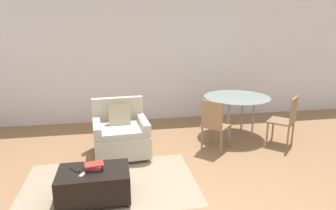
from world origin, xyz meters
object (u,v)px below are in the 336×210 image
Objects in this scene: book_stack at (94,167)px; tv_remote_primary at (75,170)px; ottoman at (94,184)px; dining_table at (237,100)px; armchair at (120,134)px; dining_chair_near_left at (214,122)px; tv_remote_secondary at (83,174)px; dining_chair_near_right at (287,118)px.

tv_remote_primary is at bearing 173.23° from book_stack.
dining_table is (2.63, 1.86, 0.49)m from ottoman.
ottoman is at bearing -105.34° from armchair.
ottoman is 2.30m from dining_chair_near_left.
armchair reaches higher than book_stack.
book_stack is at bearing -149.15° from dining_chair_near_left.
armchair is at bearing 65.35° from tv_remote_primary.
book_stack is at bearing 69.83° from ottoman.
tv_remote_primary and tv_remote_secondary have the same top height.
dining_chair_near_right is at bearing 17.82° from tv_remote_primary.
dining_table is at bearing 35.31° from ottoman.
armchair is 2.35m from dining_table.
book_stack is (0.01, 0.03, 0.22)m from ottoman.
dining_table is at bearing 135.00° from dining_chair_near_right.
dining_table reaches higher than ottoman.
dining_chair_near_right is (0.67, -0.67, -0.18)m from dining_table.
dining_chair_near_right is (3.29, 1.16, 0.09)m from book_stack.
dining_table reaches higher than tv_remote_secondary.
dining_chair_near_left is at bearing 31.42° from tv_remote_secondary.
tv_remote_secondary is at bearing -140.29° from book_stack.
dining_chair_near_left is at bearing -135.00° from dining_table.
dining_chair_near_left is at bearing 180.00° from dining_chair_near_right.
tv_remote_secondary is 0.16× the size of dining_chair_near_left.
book_stack reaches higher than tv_remote_secondary.
dining_chair_near_right is (2.93, -0.15, 0.17)m from armchair.
dining_table reaches higher than tv_remote_primary.
dining_chair_near_right is at bearing 19.41° from book_stack.
dining_chair_near_right is (1.35, 0.00, 0.00)m from dining_chair_near_left.
ottoman is 5.62× the size of tv_remote_primary.
dining_table is (2.74, 1.93, 0.30)m from tv_remote_secondary.
dining_chair_near_right is (3.41, 1.26, 0.12)m from tv_remote_secondary.
book_stack is 1.70× the size of tv_remote_secondary.
dining_chair_near_left reaches higher than book_stack.
armchair is at bearing -166.98° from dining_table.
dining_chair_near_left is at bearing -5.49° from armchair.
tv_remote_secondary is 3.64m from dining_chair_near_right.
tv_remote_primary is at bearing -152.48° from dining_chair_near_left.
ottoman is 0.29m from tv_remote_primary.
book_stack is (-0.36, -1.31, 0.08)m from armchair.
tv_remote_secondary is at bearing -108.69° from armchair.
tv_remote_primary is at bearing -114.65° from armchair.
dining_chair_near_right reaches higher than ottoman.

